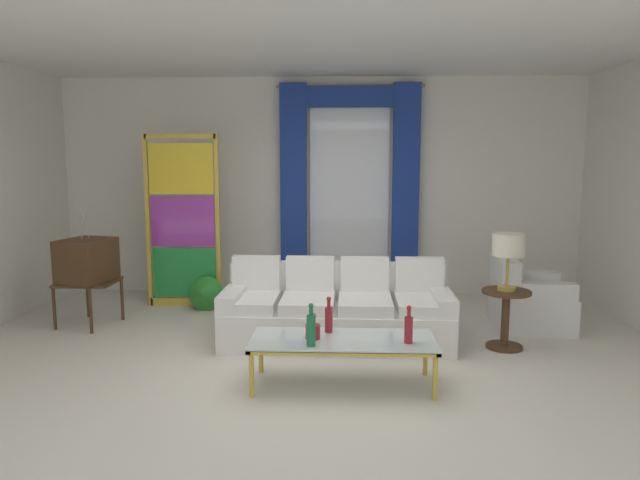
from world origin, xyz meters
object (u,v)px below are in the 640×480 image
object	(u,v)px
bottle_amber_squat	(313,330)
round_side_table	(506,314)
couch_white_long	(337,312)
bottle_ruby_flask	(409,328)
vintage_tv	(87,262)
armchair_white	(526,302)
table_lamp_brass	(509,247)
coffee_table	(343,342)
peacock_figurine	(204,295)
bottle_blue_decanter	(311,329)
bottle_crystal_tall	(329,318)
stained_glass_divider	(183,225)

from	to	relation	value
bottle_amber_squat	round_side_table	xyz separation A→B (m)	(1.88, 1.05, -0.13)
couch_white_long	bottle_ruby_flask	distance (m)	1.46
vintage_tv	armchair_white	xyz separation A→B (m)	(4.98, 0.12, -0.44)
bottle_amber_squat	vintage_tv	xyz separation A→B (m)	(-2.66, 1.69, 0.24)
round_side_table	table_lamp_brass	bearing A→B (deg)	0.00
coffee_table	peacock_figurine	size ratio (longest dim) A/B	2.56
armchair_white	peacock_figurine	size ratio (longest dim) A/B	1.45
vintage_tv	armchair_white	distance (m)	5.00
bottle_ruby_flask	armchair_white	bearing A→B (deg)	50.91
armchair_white	bottle_blue_decanter	bearing A→B (deg)	-139.28
bottle_crystal_tall	armchair_white	xyz separation A→B (m)	(2.19, 1.62, -0.25)
peacock_figurine	bottle_amber_squat	bearing A→B (deg)	-57.40
bottle_ruby_flask	stained_glass_divider	distance (m)	3.75
coffee_table	peacock_figurine	xyz separation A→B (m)	(-1.72, 2.29, -0.16)
stained_glass_divider	bottle_blue_decanter	bearing A→B (deg)	-57.30
armchair_white	table_lamp_brass	bearing A→B (deg)	-119.93
bottle_blue_decanter	armchair_white	world-z (taller)	armchair_white
bottle_amber_squat	round_side_table	world-z (taller)	bottle_amber_squat
couch_white_long	table_lamp_brass	size ratio (longest dim) A/B	4.13
bottle_crystal_tall	table_lamp_brass	xyz separation A→B (m)	(1.75, 0.86, 0.49)
bottle_amber_squat	peacock_figurine	world-z (taller)	bottle_amber_squat
bottle_amber_squat	stained_glass_divider	bearing A→B (deg)	124.63
vintage_tv	peacock_figurine	world-z (taller)	vintage_tv
bottle_crystal_tall	peacock_figurine	size ratio (longest dim) A/B	0.52
bottle_blue_decanter	table_lamp_brass	world-z (taller)	table_lamp_brass
bottle_ruby_flask	vintage_tv	size ratio (longest dim) A/B	0.23
coffee_table	bottle_ruby_flask	world-z (taller)	bottle_ruby_flask
vintage_tv	table_lamp_brass	world-z (taller)	vintage_tv
bottle_amber_squat	bottle_ruby_flask	bearing A→B (deg)	-5.90
stained_glass_divider	table_lamp_brass	xyz separation A→B (m)	(3.67, -1.55, -0.03)
bottle_crystal_tall	peacock_figurine	xyz separation A→B (m)	(-1.60, 2.11, -0.32)
couch_white_long	table_lamp_brass	xyz separation A→B (m)	(1.69, -0.19, 0.72)
bottle_amber_squat	round_side_table	size ratio (longest dim) A/B	0.37
armchair_white	peacock_figurine	distance (m)	3.82
coffee_table	bottle_ruby_flask	distance (m)	0.56
peacock_figurine	round_side_table	distance (m)	3.58
armchair_white	bottle_ruby_flask	bearing A→B (deg)	-129.09
bottle_blue_decanter	vintage_tv	world-z (taller)	vintage_tv
couch_white_long	armchair_white	world-z (taller)	couch_white_long
couch_white_long	table_lamp_brass	distance (m)	1.85
bottle_amber_squat	couch_white_long	bearing A→B (deg)	81.37
peacock_figurine	vintage_tv	bearing A→B (deg)	-152.94
coffee_table	stained_glass_divider	distance (m)	3.37
vintage_tv	table_lamp_brass	distance (m)	4.60
coffee_table	bottle_amber_squat	distance (m)	0.27
bottle_amber_squat	table_lamp_brass	xyz separation A→B (m)	(1.88, 1.05, 0.54)
coffee_table	bottle_ruby_flask	size ratio (longest dim) A/B	4.92
round_side_table	peacock_figurine	bearing A→B (deg)	159.52
couch_white_long	table_lamp_brass	bearing A→B (deg)	-6.28
bottle_amber_squat	armchair_white	world-z (taller)	armchair_white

